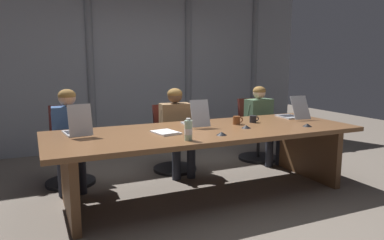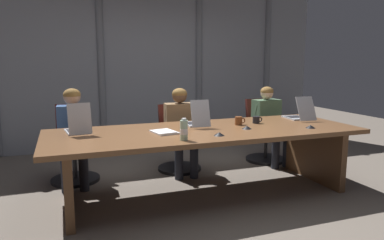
# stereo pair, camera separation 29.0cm
# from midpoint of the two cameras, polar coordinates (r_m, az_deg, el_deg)

# --- Properties ---
(ground_plane) EXTENTS (12.93, 12.93, 0.00)m
(ground_plane) POSITION_cam_midpoint_polar(r_m,az_deg,el_deg) (4.21, 4.20, -11.58)
(ground_plane) COLOR #6B6056
(conference_table) EXTENTS (3.47, 1.24, 0.75)m
(conference_table) POSITION_cam_midpoint_polar(r_m,az_deg,el_deg) (4.03, 4.30, -3.67)
(conference_table) COLOR brown
(conference_table) RESTS_ON ground_plane
(curtain_backdrop) EXTENTS (6.46, 0.17, 2.94)m
(curtain_backdrop) POSITION_cam_midpoint_polar(r_m,az_deg,el_deg) (6.41, -5.42, 9.01)
(curtain_backdrop) COLOR gray
(curtain_backdrop) RESTS_ON ground_plane
(laptop_left_end) EXTENTS (0.28, 0.43, 0.33)m
(laptop_left_end) POSITION_cam_midpoint_polar(r_m,az_deg,el_deg) (3.92, -15.71, -1.15)
(laptop_left_end) COLOR #BCBCC1
(laptop_left_end) RESTS_ON conference_table
(laptop_left_mid) EXTENTS (0.25, 0.44, 0.32)m
(laptop_left_mid) POSITION_cam_midpoint_polar(r_m,az_deg,el_deg) (4.21, 2.73, -0.12)
(laptop_left_mid) COLOR #A8ADB7
(laptop_left_mid) RESTS_ON conference_table
(laptop_center) EXTENTS (0.27, 0.50, 0.31)m
(laptop_center) POSITION_cam_midpoint_polar(r_m,az_deg,el_deg) (4.93, 18.25, 0.78)
(laptop_center) COLOR #A8ADB7
(laptop_center) RESTS_ON conference_table
(office_chair_left_end) EXTENTS (0.60, 0.60, 0.96)m
(office_chair_left_end) POSITION_cam_midpoint_polar(r_m,az_deg,el_deg) (4.75, -16.56, -5.02)
(office_chair_left_end) COLOR #511E19
(office_chair_left_end) RESTS_ON ground_plane
(office_chair_left_mid) EXTENTS (0.60, 0.60, 0.90)m
(office_chair_left_mid) POSITION_cam_midpoint_polar(r_m,az_deg,el_deg) (5.01, -0.61, -4.07)
(office_chair_left_mid) COLOR #511E19
(office_chair_left_mid) RESTS_ON ground_plane
(office_chair_center) EXTENTS (0.60, 0.60, 0.93)m
(office_chair_center) POSITION_cam_midpoint_polar(r_m,az_deg,el_deg) (5.62, 12.88, -2.76)
(office_chair_center) COLOR #511E19
(office_chair_center) RESTS_ON ground_plane
(person_left_end) EXTENTS (0.40, 0.56, 1.18)m
(person_left_end) POSITION_cam_midpoint_polar(r_m,az_deg,el_deg) (4.53, -16.62, -1.62)
(person_left_end) COLOR #335184
(person_left_end) RESTS_ON ground_plane
(person_left_mid) EXTENTS (0.44, 0.57, 1.14)m
(person_left_mid) POSITION_cam_midpoint_polar(r_m,az_deg,el_deg) (4.81, -0.03, -0.80)
(person_left_mid) COLOR olive
(person_left_mid) RESTS_ON ground_plane
(person_center) EXTENTS (0.44, 0.57, 1.13)m
(person_center) POSITION_cam_midpoint_polar(r_m,az_deg,el_deg) (5.43, 13.76, -0.04)
(person_center) COLOR #4C6B4C
(person_center) RESTS_ON ground_plane
(water_bottle_primary) EXTENTS (0.08, 0.08, 0.22)m
(water_bottle_primary) POSITION_cam_midpoint_polar(r_m,az_deg,el_deg) (3.43, 1.12, -1.67)
(water_bottle_primary) COLOR #ADD1B2
(water_bottle_primary) RESTS_ON conference_table
(coffee_mug_near) EXTENTS (0.13, 0.09, 0.09)m
(coffee_mug_near) POSITION_cam_midpoint_polar(r_m,az_deg,el_deg) (4.48, 12.05, 0.03)
(coffee_mug_near) COLOR black
(coffee_mug_near) RESTS_ON conference_table
(coffee_mug_far) EXTENTS (0.13, 0.09, 0.10)m
(coffee_mug_far) POSITION_cam_midpoint_polar(r_m,az_deg,el_deg) (4.33, 9.38, -0.14)
(coffee_mug_far) COLOR brown
(coffee_mug_far) RESTS_ON conference_table
(conference_mic_left_side) EXTENTS (0.11, 0.11, 0.03)m
(conference_mic_left_side) POSITION_cam_midpoint_polar(r_m,az_deg,el_deg) (4.34, 20.20, -0.99)
(conference_mic_left_side) COLOR black
(conference_mic_left_side) RESTS_ON conference_table
(conference_mic_middle) EXTENTS (0.11, 0.11, 0.03)m
(conference_mic_middle) POSITION_cam_midpoint_polar(r_m,az_deg,el_deg) (3.69, 6.67, -2.22)
(conference_mic_middle) COLOR black
(conference_mic_middle) RESTS_ON conference_table
(conference_mic_right_side) EXTENTS (0.11, 0.11, 0.03)m
(conference_mic_right_side) POSITION_cam_midpoint_polar(r_m,az_deg,el_deg) (4.09, 10.74, -1.17)
(conference_mic_right_side) COLOR black
(conference_mic_right_side) RESTS_ON conference_table
(spiral_notepad) EXTENTS (0.27, 0.34, 0.03)m
(spiral_notepad) POSITION_cam_midpoint_polar(r_m,az_deg,el_deg) (3.80, -2.25, -1.94)
(spiral_notepad) COLOR silver
(spiral_notepad) RESTS_ON conference_table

